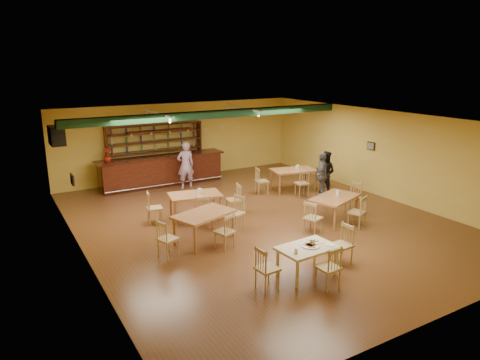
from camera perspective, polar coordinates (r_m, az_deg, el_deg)
floor at (r=13.08m, az=2.53°, el=-5.28°), size 12.00×12.00×0.00m
ceiling_beam at (r=14.79m, az=-3.25°, el=8.55°), size 10.00×0.30×0.25m
track_rail_left at (r=14.62m, az=-10.71°, el=8.51°), size 0.05×2.50×0.05m
track_rail_right at (r=15.97m, az=0.29°, el=9.31°), size 0.05×2.50×0.05m
ac_unit at (r=14.79m, az=-22.71°, el=5.37°), size 0.34×0.70×0.48m
picture_left at (r=11.78m, az=-21.01°, el=0.06°), size 0.04×0.34×0.28m
picture_right at (r=16.12m, az=16.71°, el=4.27°), size 0.04×0.34×0.28m
bar_counter at (r=16.89m, az=-10.12°, el=1.21°), size 4.90×0.85×1.13m
back_bar_hutch at (r=17.35m, az=-10.93°, el=3.49°), size 3.79×0.40×2.28m
poinsettia at (r=16.17m, az=-16.91°, el=3.11°), size 0.35×0.35×0.49m
dining_table_a at (r=13.20m, az=-5.84°, el=-3.40°), size 1.67×1.19×0.76m
dining_table_b at (r=16.10m, az=6.96°, el=0.01°), size 1.73×1.24×0.78m
dining_table_c at (r=11.52m, az=-4.67°, el=-6.14°), size 1.78×1.39×0.78m
dining_table_d at (r=13.14m, az=12.19°, el=-3.74°), size 1.76×1.39×0.77m
near_table at (r=9.86m, az=8.67°, el=-10.39°), size 1.31×0.89×0.68m
pizza_tray at (r=9.77m, az=9.16°, el=-8.43°), size 0.51×0.51×0.01m
parmesan_shaker at (r=9.37m, az=7.32°, el=-9.10°), size 0.08×0.08×0.11m
napkin_stack at (r=10.03m, az=9.52°, el=-7.77°), size 0.21×0.16×0.03m
pizza_server at (r=9.88m, az=9.61°, el=-8.12°), size 0.32×0.23×0.00m
side_plate at (r=9.90m, az=11.67°, el=-8.26°), size 0.23×0.23×0.01m
patron_bar at (r=16.30m, az=-7.10°, el=1.94°), size 0.68×0.48×1.75m
patron_right_a at (r=15.90m, az=11.04°, el=1.03°), size 0.82×0.91×1.53m
patron_right_b at (r=15.22m, az=10.61°, el=0.60°), size 0.96×0.94×1.61m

